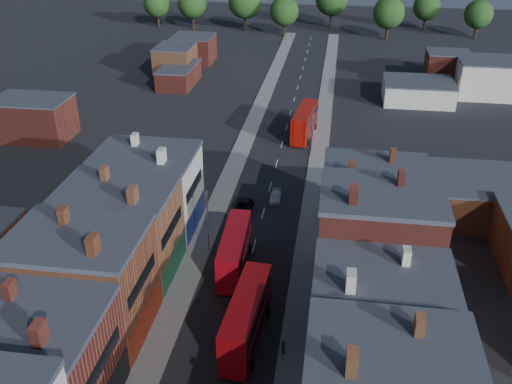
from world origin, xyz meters
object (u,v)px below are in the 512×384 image
(ped_3, at_px, (283,347))
(car_3, at_px, (275,197))
(bus_2, at_px, (305,122))
(car_2, at_px, (243,207))
(bus_0, at_px, (234,250))
(bus_1, at_px, (246,317))

(ped_3, bearing_deg, car_3, 0.36)
(bus_2, relative_size, car_2, 2.50)
(car_2, distance_m, ped_3, 27.48)
(bus_0, xyz_separation_m, bus_1, (3.23, -11.35, 0.16))
(bus_2, xyz_separation_m, car_2, (-6.33, -27.72, -2.06))
(bus_2, bearing_deg, car_2, -96.12)
(car_2, height_order, ped_3, ped_3)
(bus_1, bearing_deg, bus_2, 91.77)
(bus_0, height_order, car_2, bus_0)
(car_2, bearing_deg, bus_2, 80.90)
(bus_2, relative_size, car_3, 3.25)
(car_2, bearing_deg, ped_3, -68.67)
(bus_1, xyz_separation_m, bus_2, (1.77, 52.36, 0.02))
(bus_0, relative_size, car_3, 3.01)
(bus_1, bearing_deg, car_3, 94.78)
(bus_0, height_order, car_3, bus_0)
(bus_1, bearing_deg, car_2, 104.19)
(car_3, xyz_separation_m, ped_3, (4.26, -29.87, 0.37))
(bus_1, height_order, ped_3, bus_1)
(bus_2, xyz_separation_m, ped_3, (1.96, -53.92, -1.82))
(car_2, relative_size, ped_3, 3.03)
(bus_0, bearing_deg, bus_2, 81.07)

